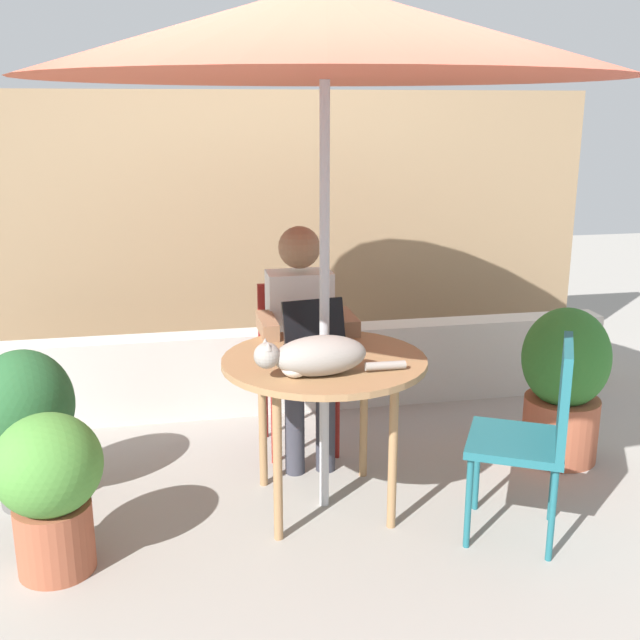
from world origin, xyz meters
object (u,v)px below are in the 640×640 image
person_seated (302,330)px  cat (314,357)px  chair_occupied (297,352)px  potted_plant_corner (25,417)px  patio_umbrella (325,32)px  chair_empty (538,425)px  potted_plant_by_chair (50,485)px  potted_plant_near_fence (564,381)px  patio_table (324,372)px  laptop (317,334)px

person_seated → cat: person_seated is taller
chair_occupied → potted_plant_corner: chair_occupied is taller
person_seated → cat: size_ratio=1.88×
patio_umbrella → chair_empty: (0.83, -0.45, -1.59)m
person_seated → potted_plant_by_chair: person_seated is taller
chair_empty → potted_plant_near_fence: size_ratio=1.08×
chair_empty → potted_plant_by_chair: (-2.00, 0.14, -0.14)m
potted_plant_by_chair → potted_plant_corner: (-0.18, 0.61, 0.05)m
patio_umbrella → potted_plant_corner: patio_umbrella is taller
patio_table → laptop: bearing=90.0°
laptop → cat: (-0.09, -0.38, 0.02)m
patio_umbrella → potted_plant_by_chair: size_ratio=3.65×
cat → chair_occupied: bearing=84.8°
patio_table → chair_empty: size_ratio=1.04×
patio_umbrella → potted_plant_corner: 2.18m
chair_occupied → laptop: laptop is taller
person_seated → cat: (-0.09, -0.80, 0.12)m
patio_table → cat: bearing=-111.7°
person_seated → potted_plant_near_fence: person_seated is taller
chair_empty → potted_plant_corner: (-2.19, 0.75, -0.09)m
potted_plant_corner → person_seated: bearing=11.8°
patio_umbrella → chair_occupied: 1.75m
patio_umbrella → chair_occupied: patio_umbrella is taller
person_seated → laptop: bearing=-90.0°
chair_occupied → cat: bearing=-95.2°
patio_table → chair_empty: bearing=-28.4°
chair_occupied → laptop: 0.64m
chair_empty → potted_plant_near_fence: 0.87m
potted_plant_near_fence → cat: bearing=-161.6°
potted_plant_corner → potted_plant_near_fence: bearing=-1.0°
chair_empty → cat: cat is taller
patio_table → potted_plant_corner: (-1.36, 0.30, -0.23)m
potted_plant_near_fence → potted_plant_by_chair: bearing=-167.4°
laptop → potted_plant_near_fence: 1.39m
potted_plant_by_chair → patio_table: bearing=14.7°
patio_umbrella → potted_plant_corner: bearing=167.5°
cat → potted_plant_near_fence: size_ratio=0.79×
chair_empty → potted_plant_corner: size_ratio=1.18×
potted_plant_corner → patio_umbrella: bearing=-12.5°
potted_plant_near_fence → potted_plant_corner: potted_plant_near_fence is taller
patio_umbrella → potted_plant_corner: (-1.36, 0.30, -1.68)m
patio_umbrella → chair_occupied: (0.00, 0.74, -1.59)m
person_seated → potted_plant_corner: person_seated is taller
potted_plant_by_chair → person_seated: bearing=37.2°
potted_plant_near_fence → patio_umbrella: bearing=-169.2°
laptop → potted_plant_by_chair: size_ratio=0.49×
chair_occupied → person_seated: 0.23m
potted_plant_corner → chair_empty: bearing=-18.9°
chair_occupied → potted_plant_by_chair: (-1.17, -1.05, -0.14)m
patio_umbrella → chair_occupied: size_ratio=2.75×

